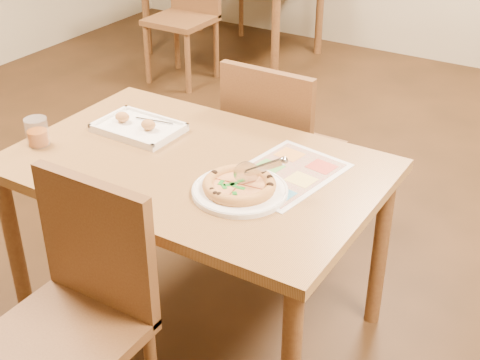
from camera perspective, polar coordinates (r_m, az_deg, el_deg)
The scene contains 10 objects.
dining_table at distance 2.39m, azimuth -3.84°, elevation -0.30°, with size 1.30×0.85×0.72m.
chair_near at distance 2.06m, azimuth -13.51°, elevation -9.15°, with size 0.42×0.42×0.47m.
chair_far at distance 2.88m, azimuth 3.09°, elevation 3.67°, with size 0.42×0.42×0.47m.
bg_chair_near at distance 4.95m, azimuth -4.46°, elevation 15.01°, with size 0.42×0.42×0.47m.
plate at distance 2.16m, azimuth 0.00°, elevation -0.96°, with size 0.31×0.31×0.02m, color white.
pizza at distance 2.15m, azimuth -0.07°, elevation -0.44°, with size 0.24×0.24×0.04m.
pizza_cutter at distance 2.12m, azimuth 1.60°, elevation 0.94°, with size 0.14×0.10×0.09m.
appetizer_tray at distance 2.60m, azimuth -8.68°, elevation 4.43°, with size 0.33×0.23×0.06m.
glass_tumbler at distance 2.56m, azimuth -16.91°, elevation 3.82°, with size 0.08×0.08×0.10m.
menu at distance 2.28m, azimuth 3.84°, elevation 0.56°, with size 0.30×0.42×0.01m, color silver.
Camera 1 is at (1.22, -1.67, 1.84)m, focal length 50.00 mm.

